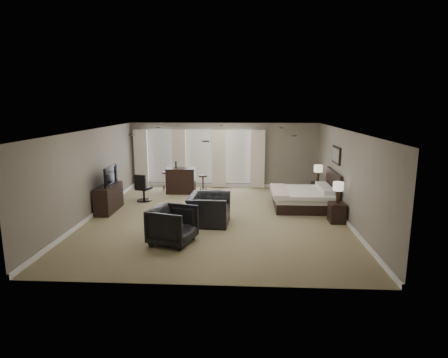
{
  "coord_description": "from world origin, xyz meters",
  "views": [
    {
      "loc": [
        0.79,
        -10.7,
        3.34
      ],
      "look_at": [
        0.2,
        0.4,
        1.1
      ],
      "focal_mm": 30.0,
      "sensor_mm": 36.0,
      "label": 1
    }
  ],
  "objects_px": {
    "lamp_near": "(338,193)",
    "bar_counter": "(181,181)",
    "tv": "(108,183)",
    "armchair_near": "(209,204)",
    "lamp_far": "(318,174)",
    "desk_chair": "(144,187)",
    "bed": "(299,189)",
    "dresser": "(109,198)",
    "nightstand_far": "(317,190)",
    "bar_stool_right": "(203,184)",
    "bar_stool_left": "(166,181)",
    "nightstand_near": "(337,213)",
    "armchair_far": "(173,223)"
  },
  "relations": [
    {
      "from": "dresser",
      "to": "armchair_far",
      "type": "bearing_deg",
      "value": -46.35
    },
    {
      "from": "bed",
      "to": "bar_stool_left",
      "type": "bearing_deg",
      "value": 154.87
    },
    {
      "from": "lamp_near",
      "to": "bar_counter",
      "type": "relative_size",
      "value": 0.55
    },
    {
      "from": "bed",
      "to": "armchair_far",
      "type": "distance_m",
      "value": 4.83
    },
    {
      "from": "dresser",
      "to": "bar_stool_right",
      "type": "bearing_deg",
      "value": 43.47
    },
    {
      "from": "armchair_far",
      "to": "nightstand_near",
      "type": "bearing_deg",
      "value": -49.94
    },
    {
      "from": "desk_chair",
      "to": "lamp_near",
      "type": "bearing_deg",
      "value": 179.49
    },
    {
      "from": "armchair_near",
      "to": "bar_stool_left",
      "type": "xyz_separation_m",
      "value": [
        -2.04,
        3.99,
        -0.18
      ]
    },
    {
      "from": "bed",
      "to": "desk_chair",
      "type": "bearing_deg",
      "value": 173.41
    },
    {
      "from": "nightstand_far",
      "to": "lamp_far",
      "type": "bearing_deg",
      "value": 0.0
    },
    {
      "from": "bar_counter",
      "to": "bar_stool_left",
      "type": "distance_m",
      "value": 0.78
    },
    {
      "from": "bar_stool_right",
      "to": "desk_chair",
      "type": "height_order",
      "value": "desk_chair"
    },
    {
      "from": "armchair_near",
      "to": "bar_counter",
      "type": "relative_size",
      "value": 1.14
    },
    {
      "from": "armchair_near",
      "to": "desk_chair",
      "type": "height_order",
      "value": "armchair_near"
    },
    {
      "from": "lamp_near",
      "to": "desk_chair",
      "type": "distance_m",
      "value": 6.49
    },
    {
      "from": "bar_stool_left",
      "to": "bar_stool_right",
      "type": "xyz_separation_m",
      "value": [
        1.48,
        -0.36,
        -0.02
      ]
    },
    {
      "from": "dresser",
      "to": "bar_stool_right",
      "type": "distance_m",
      "value": 3.73
    },
    {
      "from": "lamp_near",
      "to": "lamp_far",
      "type": "distance_m",
      "value": 2.9
    },
    {
      "from": "tv",
      "to": "armchair_near",
      "type": "bearing_deg",
      "value": -108.0
    },
    {
      "from": "desk_chair",
      "to": "lamp_far",
      "type": "bearing_deg",
      "value": -154.2
    },
    {
      "from": "bar_stool_left",
      "to": "bar_stool_right",
      "type": "bearing_deg",
      "value": -13.79
    },
    {
      "from": "nightstand_near",
      "to": "bed",
      "type": "bearing_deg",
      "value": 121.54
    },
    {
      "from": "bed",
      "to": "desk_chair",
      "type": "distance_m",
      "value": 5.29
    },
    {
      "from": "nightstand_far",
      "to": "bar_stool_right",
      "type": "height_order",
      "value": "bar_stool_right"
    },
    {
      "from": "dresser",
      "to": "armchair_far",
      "type": "relative_size",
      "value": 1.44
    },
    {
      "from": "armchair_near",
      "to": "bar_stool_right",
      "type": "relative_size",
      "value": 1.82
    },
    {
      "from": "nightstand_near",
      "to": "bar_counter",
      "type": "bearing_deg",
      "value": 146.93
    },
    {
      "from": "bar_counter",
      "to": "bar_stool_left",
      "type": "relative_size",
      "value": 1.49
    },
    {
      "from": "nightstand_far",
      "to": "bar_stool_right",
      "type": "bearing_deg",
      "value": 174.05
    },
    {
      "from": "nightstand_far",
      "to": "armchair_near",
      "type": "relative_size",
      "value": 0.43
    },
    {
      "from": "nightstand_near",
      "to": "armchair_near",
      "type": "bearing_deg",
      "value": -175.42
    },
    {
      "from": "nightstand_near",
      "to": "armchair_near",
      "type": "xyz_separation_m",
      "value": [
        -3.65,
        -0.29,
        0.27
      ]
    },
    {
      "from": "dresser",
      "to": "armchair_near",
      "type": "bearing_deg",
      "value": -18.0
    },
    {
      "from": "bar_counter",
      "to": "desk_chair",
      "type": "bearing_deg",
      "value": -132.04
    },
    {
      "from": "lamp_far",
      "to": "desk_chair",
      "type": "xyz_separation_m",
      "value": [
        -6.15,
        -0.84,
        -0.38
      ]
    },
    {
      "from": "dresser",
      "to": "bar_stool_left",
      "type": "distance_m",
      "value": 3.18
    },
    {
      "from": "lamp_near",
      "to": "armchair_near",
      "type": "height_order",
      "value": "lamp_near"
    },
    {
      "from": "lamp_near",
      "to": "desk_chair",
      "type": "height_order",
      "value": "lamp_near"
    },
    {
      "from": "lamp_near",
      "to": "bar_stool_right",
      "type": "bearing_deg",
      "value": 141.59
    },
    {
      "from": "lamp_near",
      "to": "armchair_far",
      "type": "xyz_separation_m",
      "value": [
        -4.38,
        -1.89,
        -0.37
      ]
    },
    {
      "from": "bar_counter",
      "to": "nightstand_far",
      "type": "bearing_deg",
      "value": -4.34
    },
    {
      "from": "bed",
      "to": "dresser",
      "type": "relative_size",
      "value": 1.35
    },
    {
      "from": "armchair_near",
      "to": "bar_stool_right",
      "type": "distance_m",
      "value": 3.68
    },
    {
      "from": "nightstand_far",
      "to": "desk_chair",
      "type": "height_order",
      "value": "desk_chair"
    },
    {
      "from": "armchair_near",
      "to": "armchair_far",
      "type": "xyz_separation_m",
      "value": [
        -0.73,
        -1.6,
        -0.05
      ]
    },
    {
      "from": "tv",
      "to": "armchair_far",
      "type": "bearing_deg",
      "value": -136.35
    },
    {
      "from": "nightstand_near",
      "to": "bar_stool_left",
      "type": "xyz_separation_m",
      "value": [
        -5.69,
        3.7,
        0.09
      ]
    },
    {
      "from": "armchair_far",
      "to": "desk_chair",
      "type": "height_order",
      "value": "armchair_far"
    },
    {
      "from": "bar_counter",
      "to": "bar_stool_right",
      "type": "distance_m",
      "value": 0.84
    },
    {
      "from": "bar_stool_left",
      "to": "lamp_far",
      "type": "bearing_deg",
      "value": -8.02
    }
  ]
}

